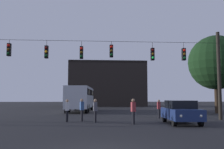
% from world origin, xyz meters
% --- Properties ---
extents(ground_plane, '(168.00, 168.00, 0.00)m').
position_xyz_m(ground_plane, '(0.00, 24.50, 0.00)').
color(ground_plane, black).
rests_on(ground_plane, ground).
extents(overhead_signal_span, '(19.58, 0.44, 6.91)m').
position_xyz_m(overhead_signal_span, '(0.06, 11.68, 4.09)').
color(overhead_signal_span, black).
rests_on(overhead_signal_span, ground).
extents(city_bus, '(3.22, 11.14, 3.00)m').
position_xyz_m(city_bus, '(-1.72, 25.05, 1.87)').
color(city_bus, '#B7BCC6').
rests_on(city_bus, ground).
extents(car_near_right, '(2.08, 4.43, 1.52)m').
position_xyz_m(car_near_right, '(5.49, 8.73, 0.80)').
color(car_near_right, navy).
rests_on(car_near_right, ground).
extents(pedestrian_crossing_left, '(0.29, 0.39, 1.64)m').
position_xyz_m(pedestrian_crossing_left, '(2.34, 8.64, 0.92)').
color(pedestrian_crossing_left, black).
rests_on(pedestrian_crossing_left, ground).
extents(pedestrian_crossing_center, '(0.33, 0.41, 1.63)m').
position_xyz_m(pedestrian_crossing_center, '(-1.04, 11.22, 0.92)').
color(pedestrian_crossing_center, black).
rests_on(pedestrian_crossing_center, ground).
extents(pedestrian_crossing_right, '(0.28, 0.39, 1.61)m').
position_xyz_m(pedestrian_crossing_right, '(-0.07, 10.10, 0.91)').
color(pedestrian_crossing_right, black).
rests_on(pedestrian_crossing_right, ground).
extents(pedestrian_trailing, '(0.26, 0.37, 1.55)m').
position_xyz_m(pedestrian_trailing, '(5.26, 13.54, 0.86)').
color(pedestrian_trailing, black).
rests_on(pedestrian_trailing, ground).
extents(pedestrian_far_side, '(0.30, 0.40, 1.59)m').
position_xyz_m(pedestrian_far_side, '(-2.07, 10.84, 0.89)').
color(pedestrian_far_side, black).
rests_on(pedestrian_far_side, ground).
extents(corner_building, '(15.28, 9.22, 8.96)m').
position_xyz_m(corner_building, '(2.77, 46.82, 4.48)').
color(corner_building, black).
rests_on(corner_building, ground).
extents(tree_left_silhouette, '(6.05, 6.05, 8.66)m').
position_xyz_m(tree_left_silhouette, '(13.46, 20.02, 5.62)').
color(tree_left_silhouette, '#2D2116').
rests_on(tree_left_silhouette, ground).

